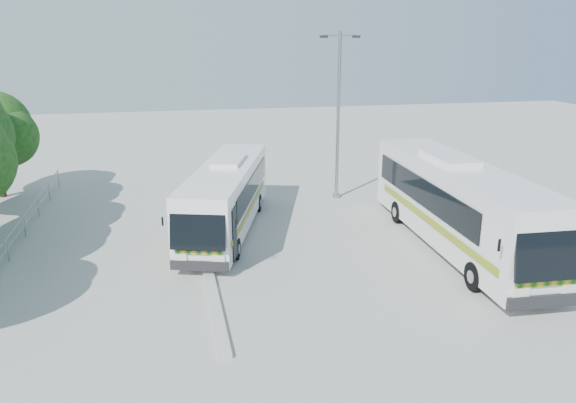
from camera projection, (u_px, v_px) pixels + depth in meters
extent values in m
plane|color=#A2A29D|center=(268.00, 269.00, 21.76)|extent=(100.00, 100.00, 0.00)
cube|color=#B2B2AD|center=(204.00, 253.00, 23.14)|extent=(0.40, 16.00, 0.15)
cylinder|color=gray|center=(12.00, 231.00, 23.18)|extent=(0.06, 22.00, 0.06)
cylinder|color=gray|center=(14.00, 240.00, 23.29)|extent=(0.06, 22.00, 0.06)
cylinder|color=gray|center=(56.00, 182.00, 32.68)|extent=(0.06, 0.06, 1.00)
cylinder|color=#382314|center=(0.00, 173.00, 31.21)|extent=(0.36, 0.36, 2.77)
sphere|color=#103D12|center=(7.00, 137.00, 30.31)|extent=(3.28, 3.28, 3.28)
cube|color=white|center=(226.00, 195.00, 25.68)|extent=(5.36, 10.96, 2.74)
cube|color=black|center=(198.00, 227.00, 20.41)|extent=(2.09, 1.01, 1.74)
cube|color=black|center=(204.00, 185.00, 26.20)|extent=(2.62, 8.24, 0.99)
cube|color=black|center=(253.00, 186.00, 26.01)|extent=(2.62, 8.24, 0.99)
cube|color=#0B4D1A|center=(201.00, 207.00, 25.67)|extent=(2.81, 8.92, 0.25)
cylinder|color=black|center=(186.00, 247.00, 22.77)|extent=(0.53, 0.94, 0.90)
cylinder|color=black|center=(236.00, 249.00, 22.60)|extent=(0.53, 0.94, 0.90)
cylinder|color=black|center=(219.00, 202.00, 29.04)|extent=(0.53, 0.94, 0.90)
cylinder|color=black|center=(258.00, 203.00, 28.87)|extent=(0.53, 0.94, 0.90)
cube|color=silver|center=(457.00, 203.00, 23.48)|extent=(3.23, 12.76, 3.22)
cube|color=black|center=(551.00, 248.00, 17.36)|extent=(2.45, 0.59, 2.05)
cube|color=black|center=(422.00, 191.00, 23.75)|extent=(0.53, 10.11, 1.16)
cube|color=black|center=(480.00, 189.00, 24.18)|extent=(0.53, 10.11, 1.16)
cube|color=#12540C|center=(429.00, 221.00, 23.14)|extent=(0.55, 10.96, 0.30)
cylinder|color=black|center=(475.00, 276.00, 19.81)|extent=(0.37, 1.07, 1.05)
cylinder|color=black|center=(536.00, 272.00, 20.20)|extent=(0.37, 1.07, 1.05)
cylinder|color=black|center=(398.00, 212.00, 27.09)|extent=(0.37, 1.07, 1.05)
cylinder|color=black|center=(444.00, 210.00, 27.47)|extent=(0.37, 1.07, 1.05)
cylinder|color=gray|center=(338.00, 118.00, 30.16)|extent=(0.19, 0.19, 8.94)
cylinder|color=gray|center=(340.00, 35.00, 28.96)|extent=(1.79, 0.18, 0.09)
cube|color=black|center=(324.00, 37.00, 28.75)|extent=(0.40, 0.22, 0.13)
cube|color=black|center=(356.00, 37.00, 29.20)|extent=(0.40, 0.22, 0.13)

